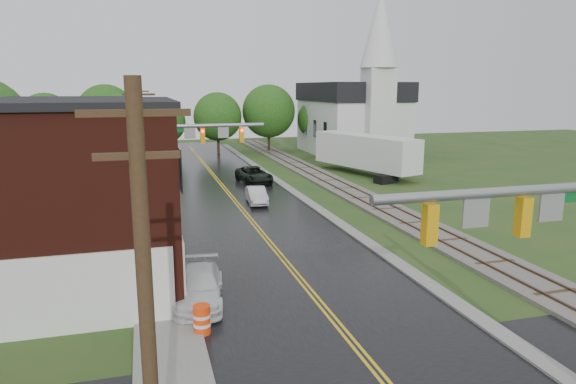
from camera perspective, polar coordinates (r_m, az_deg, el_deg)
name	(u,v)px	position (r m, az deg, el deg)	size (l,w,h in m)	color
main_road	(236,202)	(40.33, -5.85, -1.10)	(10.00, 90.00, 0.02)	black
curb_right	(285,187)	(46.26, -0.34, 0.61)	(0.80, 70.00, 0.12)	gray
sidewalk_left	(156,224)	(34.91, -14.48, -3.41)	(2.40, 50.00, 0.12)	gray
brick_building	(5,199)	(24.92, -28.91, -0.66)	(14.30, 10.30, 8.30)	#45160E
yellow_house	(75,177)	(35.49, -22.55, 1.60)	(8.00, 7.00, 6.40)	tan
darkred_building	(103,170)	(44.40, -19.89, 2.33)	(7.00, 6.00, 4.40)	#3F0F0C
church	(355,110)	(68.04, 7.43, 8.98)	(10.40, 18.40, 20.00)	silver
railroad	(333,183)	(47.65, 5.00, 1.02)	(3.20, 80.00, 0.30)	#59544C
traffic_signal_near	(545,234)	(15.30, 26.65, -4.23)	(7.34, 0.30, 7.20)	gray
traffic_signal_far	(192,144)	(36.13, -10.62, 5.29)	(7.34, 0.43, 7.20)	gray
utility_pole_a	(147,323)	(9.69, -15.39, -13.85)	(1.80, 0.28, 9.00)	#382616
utility_pole_b	(142,159)	(31.05, -15.88, 3.57)	(1.80, 0.28, 9.00)	#382616
utility_pole_c	(142,129)	(52.94, -15.96, 6.71)	(1.80, 0.28, 9.00)	#382616
tree_left_c	(58,137)	(49.39, -24.17, 5.58)	(6.00, 6.00, 7.65)	black
tree_left_e	(120,127)	(54.87, -18.12, 6.84)	(6.40, 6.40, 8.16)	black
suv_dark	(254,175)	(48.08, -3.81, 1.90)	(2.46, 5.33, 1.48)	black
sedan_silver	(256,195)	(39.46, -3.53, -0.39)	(1.35, 3.87, 1.28)	silver
pickup_white	(199,287)	(21.93, -9.87, -10.33)	(1.94, 4.77, 1.38)	white
semi_trailer	(365,152)	(52.77, 8.60, 4.47)	(6.64, 13.24, 4.05)	black
construction_barrel	(202,320)	(19.38, -9.55, -13.82)	(0.62, 0.62, 1.10)	#F93D0B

